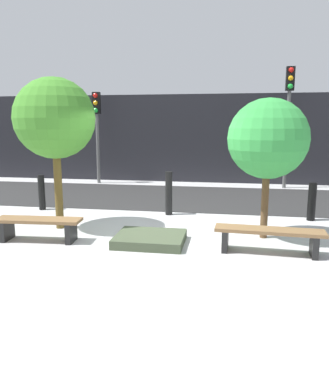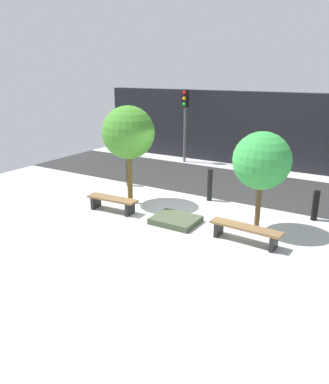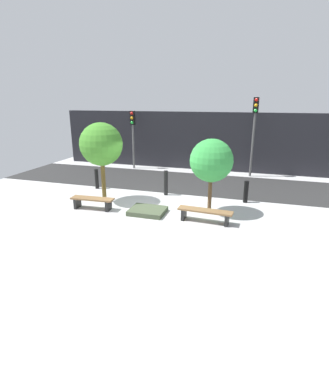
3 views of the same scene
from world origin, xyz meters
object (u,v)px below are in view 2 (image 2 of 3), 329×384
bench_right (245,231)px  bollard_center (315,206)px  tree_behind_right_bench (262,161)px  bollard_far_left (129,174)px  planter_bed (176,220)px  traffic_light_west (185,112)px  bench_left (112,202)px  tree_behind_left_bench (128,133)px  bollard_left (210,185)px

bench_right → bollard_center: bearing=67.5°
tree_behind_right_bench → bollard_far_left: (-5.48, 1.56, -1.47)m
planter_bed → traffic_light_west: bearing=116.5°
planter_bed → bollard_center: 4.07m
bench_left → traffic_light_west: 7.39m
bench_left → tree_behind_right_bench: (4.26, 0.93, 1.61)m
tree_behind_left_bench → tree_behind_right_bench: size_ratio=1.17×
planter_bed → bollard_far_left: size_ratio=1.39×
bench_left → bollard_left: size_ratio=1.55×
tree_behind_left_bench → bench_left: bearing=-90.0°
planter_bed → bollard_center: bollard_center is taller
planter_bed → bench_right: bearing=-5.4°
tree_behind_right_bench → bollard_center: (1.21, 1.56, -1.48)m
tree_behind_left_bench → bollard_center: 5.99m
planter_bed → bollard_far_left: bollard_far_left is taller
bollard_left → tree_behind_left_bench: bearing=-143.8°
tree_behind_right_bench → planter_bed: bearing=-161.1°
planter_bed → traffic_light_west: size_ratio=0.38×
bench_right → traffic_light_west: size_ratio=0.56×
bench_left → tree_behind_left_bench: 2.20m
bollard_center → bench_left: bearing=-155.6°
bench_left → planter_bed: 2.15m
tree_behind_left_bench → traffic_light_west: size_ratio=0.94×
bollard_far_left → tree_behind_right_bench: bearing=-15.9°
bench_left → bollard_far_left: bollard_far_left is taller
tree_behind_left_bench → bollard_left: 3.18m
planter_bed → tree_behind_right_bench: size_ratio=0.47×
bollard_far_left → bench_left: bearing=-64.0°
traffic_light_west → planter_bed: bearing=-63.5°
bollard_center → traffic_light_west: 8.31m
tree_behind_right_bench → bollard_left: size_ratio=2.51×
bollard_left → traffic_light_west: 5.91m
tree_behind_right_bench → bollard_far_left: bearing=164.1°
bench_right → bollard_far_left: bearing=159.0°
tree_behind_right_bench → bollard_center: tree_behind_right_bench is taller
bench_left → bench_right: size_ratio=0.89×
bench_left → planter_bed: size_ratio=1.30×
planter_bed → bollard_left: 2.33m
bench_left → bollard_left: 3.28m
tree_behind_left_bench → traffic_light_west: traffic_light_west is taller
bench_right → tree_behind_right_bench: bearing=93.5°
bench_right → bollard_left: (-2.13, 2.49, 0.22)m
bench_left → tree_behind_left_bench: size_ratio=0.53×
planter_bed → bollard_left: size_ratio=1.19×
bench_right → planter_bed: bearing=178.1°
tree_behind_left_bench → tree_behind_right_bench: tree_behind_left_bench is taller
bench_left → bollard_center: 6.02m
tree_behind_right_bench → bollard_left: tree_behind_right_bench is taller
bollard_left → traffic_light_west: size_ratio=0.32×
bollard_left → bench_left: bearing=-130.6°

